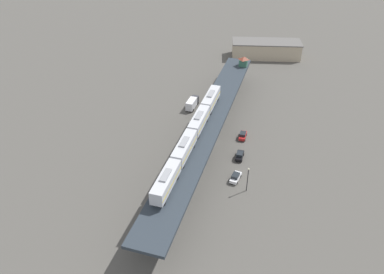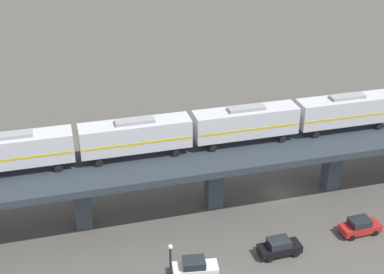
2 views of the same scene
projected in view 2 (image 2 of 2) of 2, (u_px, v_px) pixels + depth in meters
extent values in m
plane|color=#4C4944|center=(281.00, 195.00, 64.69)|extent=(400.00, 400.00, 0.00)
cube|color=#283039|center=(285.00, 146.00, 61.59)|extent=(15.66, 92.38, 0.80)
cube|color=#333D47|center=(82.00, 202.00, 57.78)|extent=(1.94, 1.94, 6.32)
cube|color=#333D47|center=(214.00, 182.00, 61.26)|extent=(1.94, 1.94, 6.32)
cube|color=#333D47|center=(332.00, 165.00, 64.74)|extent=(1.94, 1.94, 6.32)
cube|color=silver|center=(14.00, 150.00, 54.56)|extent=(3.74, 12.18, 3.10)
cube|color=gold|center=(14.00, 153.00, 54.69)|extent=(3.76, 11.95, 0.24)
cube|color=gray|center=(11.00, 135.00, 53.76)|extent=(1.73, 4.30, 0.36)
cylinder|color=black|center=(58.00, 157.00, 57.53)|extent=(0.29, 0.85, 0.84)
cylinder|color=black|center=(59.00, 168.00, 55.49)|extent=(0.29, 0.85, 0.84)
cube|color=silver|center=(136.00, 135.00, 57.48)|extent=(3.74, 12.18, 3.10)
cube|color=gold|center=(136.00, 138.00, 57.62)|extent=(3.76, 11.95, 0.24)
cube|color=gray|center=(135.00, 121.00, 56.68)|extent=(1.73, 4.30, 0.36)
cylinder|color=black|center=(97.00, 152.00, 58.50)|extent=(0.29, 0.85, 0.84)
cylinder|color=black|center=(99.00, 163.00, 56.46)|extent=(0.29, 0.85, 0.84)
cylinder|color=black|center=(171.00, 143.00, 60.45)|extent=(0.29, 0.85, 0.84)
cylinder|color=black|center=(176.00, 153.00, 58.41)|extent=(0.29, 0.85, 0.84)
cube|color=silver|center=(246.00, 122.00, 60.40)|extent=(3.74, 12.18, 3.10)
cube|color=gold|center=(246.00, 125.00, 60.54)|extent=(3.76, 11.95, 0.24)
cube|color=gray|center=(246.00, 108.00, 59.60)|extent=(1.73, 4.30, 0.36)
cylinder|color=black|center=(207.00, 139.00, 61.42)|extent=(0.29, 0.85, 0.84)
cylinder|color=black|center=(213.00, 148.00, 59.38)|extent=(0.29, 0.85, 0.84)
cylinder|color=black|center=(275.00, 130.00, 63.37)|extent=(0.29, 0.85, 0.84)
cylinder|color=black|center=(283.00, 139.00, 61.33)|extent=(0.29, 0.85, 0.84)
cube|color=silver|center=(346.00, 110.00, 63.32)|extent=(3.74, 12.18, 3.10)
cube|color=gold|center=(345.00, 112.00, 63.46)|extent=(3.76, 11.95, 0.24)
cube|color=gray|center=(348.00, 97.00, 62.52)|extent=(1.73, 4.30, 0.36)
cylinder|color=black|center=(307.00, 126.00, 64.34)|extent=(0.29, 0.85, 0.84)
cylinder|color=black|center=(316.00, 135.00, 62.30)|extent=(0.29, 0.85, 0.84)
cylinder|color=black|center=(369.00, 118.00, 66.29)|extent=(0.29, 0.85, 0.84)
cylinder|color=black|center=(380.00, 126.00, 64.25)|extent=(0.29, 0.85, 0.84)
cube|color=silver|center=(195.00, 269.00, 51.83)|extent=(2.73, 4.69, 0.80)
cube|color=#1E2328|center=(194.00, 263.00, 51.46)|extent=(2.09, 2.51, 0.76)
cylinder|color=black|center=(180.00, 267.00, 52.62)|extent=(0.38, 0.70, 0.66)
cylinder|color=black|center=(209.00, 265.00, 52.92)|extent=(0.38, 0.70, 0.66)
cube|color=black|center=(280.00, 248.00, 54.58)|extent=(2.08, 4.51, 0.80)
cube|color=#1E2328|center=(279.00, 243.00, 54.18)|extent=(1.78, 2.30, 0.76)
cylinder|color=black|center=(263.00, 249.00, 55.14)|extent=(0.28, 0.67, 0.66)
cylinder|color=black|center=(270.00, 259.00, 53.68)|extent=(0.28, 0.67, 0.66)
cylinder|color=black|center=(288.00, 244.00, 55.84)|extent=(0.28, 0.67, 0.66)
cylinder|color=black|center=(296.00, 254.00, 54.38)|extent=(0.28, 0.67, 0.66)
cube|color=#AD1E1E|center=(360.00, 228.00, 57.66)|extent=(2.02, 4.48, 0.80)
cube|color=#1E2328|center=(360.00, 222.00, 57.27)|extent=(1.75, 2.28, 0.76)
cylinder|color=black|center=(344.00, 228.00, 58.21)|extent=(0.27, 0.67, 0.66)
cylinder|color=black|center=(352.00, 238.00, 56.76)|extent=(0.27, 0.67, 0.66)
cylinder|color=black|center=(367.00, 224.00, 58.94)|extent=(0.27, 0.67, 0.66)
cylinder|color=black|center=(376.00, 233.00, 57.49)|extent=(0.27, 0.67, 0.66)
cube|color=silver|center=(363.00, 129.00, 76.37)|extent=(2.90, 5.44, 2.70)
cylinder|color=black|center=(381.00, 132.00, 78.56)|extent=(0.47, 1.03, 1.00)
cylinder|color=black|center=(356.00, 142.00, 75.79)|extent=(0.47, 1.03, 1.00)
cylinder|color=black|center=(349.00, 135.00, 77.58)|extent=(0.47, 1.03, 1.00)
sphere|color=beige|center=(170.00, 247.00, 45.50)|extent=(0.44, 0.44, 0.44)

